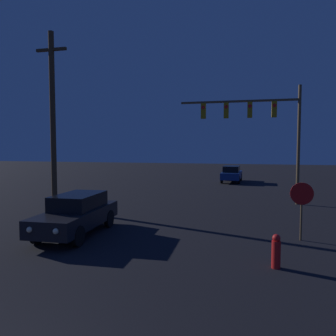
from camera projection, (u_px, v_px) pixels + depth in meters
car_near at (77, 213)px, 12.18m from camera, size 1.80×4.47×1.50m
car_far at (232, 174)px, 30.11m from camera, size 1.82×4.48×1.50m
traffic_signal_mast at (259, 121)px, 18.76m from camera, size 6.80×0.30×6.70m
stop_sign at (302, 200)px, 11.34m from camera, size 0.78×0.07×2.03m
utility_pole at (53, 119)px, 16.80m from camera, size 1.68×0.28×9.09m
fire_hydrant at (276, 251)px, 8.80m from camera, size 0.24×0.24×0.93m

